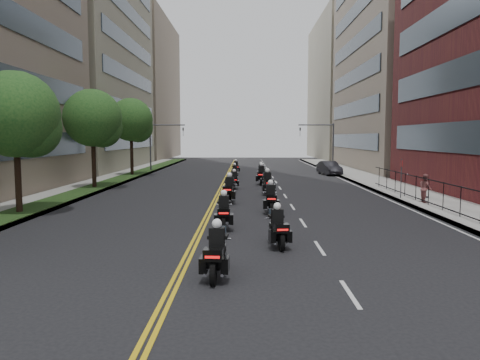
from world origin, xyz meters
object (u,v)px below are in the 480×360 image
at_px(motorcycle_4, 229,191).
at_px(motorcycle_5, 268,184).
at_px(motorcycle_9, 261,171).
at_px(motorcycle_6, 234,181).
at_px(motorcycle_7, 261,176).
at_px(motorcycle_8, 235,173).
at_px(motorcycle_2, 224,214).
at_px(motorcycle_10, 236,168).
at_px(motorcycle_0, 216,255).
at_px(pedestrian_c, 426,186).
at_px(parked_sedan, 329,168).
at_px(motorcycle_1, 278,230).
at_px(pedestrian_b, 426,188).
at_px(motorcycle_3, 271,200).

xyz_separation_m(motorcycle_4, motorcycle_5, (2.53, 4.11, -0.00)).
bearing_deg(motorcycle_9, motorcycle_6, -101.96).
relative_size(motorcycle_7, motorcycle_8, 1.16).
xyz_separation_m(motorcycle_2, motorcycle_10, (-0.14, 30.91, -0.05)).
height_order(motorcycle_0, pedestrian_c, motorcycle_0).
distance_m(motorcycle_8, pedestrian_c, 18.76).
relative_size(motorcycle_2, motorcycle_8, 1.08).
xyz_separation_m(motorcycle_8, parked_sedan, (9.96, 6.04, 0.10)).
xyz_separation_m(motorcycle_1, motorcycle_7, (0.13, 22.58, 0.09)).
height_order(motorcycle_4, motorcycle_6, motorcycle_4).
relative_size(parked_sedan, pedestrian_b, 2.59).
bearing_deg(motorcycle_6, parked_sedan, 52.38).
distance_m(motorcycle_9, parked_sedan, 7.90).
bearing_deg(motorcycle_1, motorcycle_8, 87.68).
distance_m(motorcycle_4, motorcycle_10, 22.84).
height_order(motorcycle_3, motorcycle_10, motorcycle_3).
height_order(motorcycle_8, pedestrian_b, pedestrian_b).
height_order(motorcycle_6, pedestrian_b, pedestrian_b).
bearing_deg(motorcycle_9, pedestrian_b, -63.81).
bearing_deg(pedestrian_c, motorcycle_6, 92.49).
relative_size(motorcycle_3, motorcycle_4, 0.94).
distance_m(motorcycle_1, motorcycle_10, 34.29).
bearing_deg(motorcycle_2, motorcycle_1, -59.15).
bearing_deg(motorcycle_0, motorcycle_5, 86.19).
height_order(motorcycle_6, pedestrian_c, pedestrian_c).
height_order(motorcycle_0, motorcycle_6, motorcycle_0).
bearing_deg(pedestrian_b, motorcycle_8, 37.07).
distance_m(motorcycle_1, motorcycle_4, 11.58).
relative_size(motorcycle_6, pedestrian_b, 1.23).
bearing_deg(motorcycle_3, motorcycle_10, 95.47).
xyz_separation_m(motorcycle_7, motorcycle_10, (-2.41, 11.63, -0.10)).
bearing_deg(motorcycle_6, pedestrian_c, -29.03).
bearing_deg(motorcycle_2, motorcycle_10, 88.22).
height_order(motorcycle_6, motorcycle_9, motorcycle_6).
distance_m(motorcycle_3, motorcycle_5, 7.79).
relative_size(motorcycle_0, motorcycle_7, 0.92).
xyz_separation_m(motorcycle_9, motorcycle_10, (-2.61, 4.12, 0.03)).
bearing_deg(motorcycle_6, motorcycle_10, 88.98).
relative_size(motorcycle_2, parked_sedan, 0.53).
bearing_deg(motorcycle_0, motorcycle_4, 93.81).
xyz_separation_m(motorcycle_6, motorcycle_8, (-0.16, 7.51, 0.02)).
bearing_deg(motorcycle_8, motorcycle_5, -74.03).
bearing_deg(motorcycle_1, motorcycle_10, 86.70).
bearing_deg(motorcycle_8, motorcycle_1, -82.08).
relative_size(motorcycle_3, motorcycle_7, 0.95).
relative_size(motorcycle_0, pedestrian_b, 1.35).
xyz_separation_m(motorcycle_6, pedestrian_c, (12.42, -6.41, 0.29)).
relative_size(motorcycle_10, parked_sedan, 0.49).
height_order(motorcycle_2, motorcycle_7, motorcycle_7).
xyz_separation_m(motorcycle_4, pedestrian_c, (12.52, 1.56, 0.16)).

